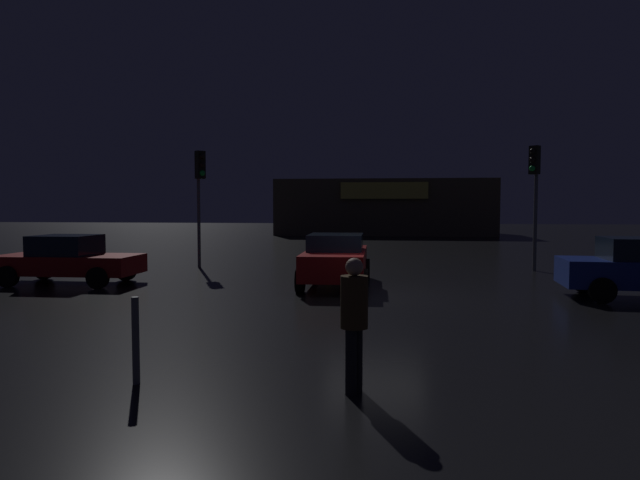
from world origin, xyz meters
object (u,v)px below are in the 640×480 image
(store_building, at_px, (384,207))
(car_near, at_px, (336,259))
(car_far, at_px, (68,260))
(pedestrian, at_px, (354,315))
(traffic_signal_opposite, at_px, (200,181))
(traffic_signal_main, at_px, (535,180))

(store_building, xyz_separation_m, car_near, (-1.13, -30.83, -1.41))
(car_far, distance_m, pedestrian, 12.68)
(car_far, bearing_deg, store_building, 73.93)
(traffic_signal_opposite, xyz_separation_m, pedestrian, (6.54, -13.61, -2.25))
(car_near, bearing_deg, pedestrian, -83.34)
(car_far, height_order, pedestrian, pedestrian)
(traffic_signal_main, bearing_deg, car_far, -160.71)
(traffic_signal_main, xyz_separation_m, car_far, (-14.50, -5.07, -2.52))
(traffic_signal_opposite, relative_size, car_far, 1.05)
(store_building, bearing_deg, car_far, -106.07)
(car_near, xyz_separation_m, pedestrian, (1.11, -9.47, 0.21))
(pedestrian, bearing_deg, traffic_signal_main, 68.60)
(car_far, bearing_deg, car_near, 4.01)
(traffic_signal_main, height_order, traffic_signal_opposite, traffic_signal_main)
(pedestrian, bearing_deg, car_near, 96.66)
(traffic_signal_main, distance_m, pedestrian, 15.19)
(store_building, bearing_deg, pedestrian, -90.03)
(car_far, bearing_deg, traffic_signal_main, 19.29)
(store_building, xyz_separation_m, traffic_signal_main, (5.46, -26.31, 1.05))
(car_far, bearing_deg, traffic_signal_opposite, 62.21)
(car_near, distance_m, car_far, 7.93)
(store_building, relative_size, traffic_signal_main, 3.84)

